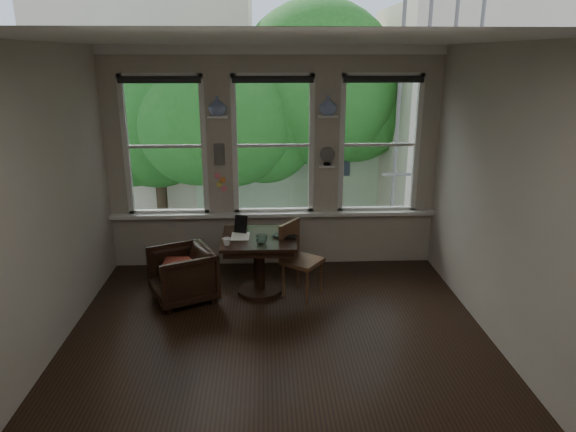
{
  "coord_description": "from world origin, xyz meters",
  "views": [
    {
      "loc": [
        -0.12,
        -4.68,
        2.88
      ],
      "look_at": [
        0.14,
        0.9,
        1.12
      ],
      "focal_mm": 32.0,
      "sensor_mm": 36.0,
      "label": 1
    }
  ],
  "objects_px": {
    "armchair_left": "(182,275)",
    "mug": "(227,242)",
    "table": "(259,265)",
    "laptop": "(284,238)",
    "side_chair_right": "(302,261)"
  },
  "relations": [
    {
      "from": "armchair_left",
      "to": "mug",
      "type": "height_order",
      "value": "mug"
    },
    {
      "from": "table",
      "to": "mug",
      "type": "xyz_separation_m",
      "value": [
        -0.37,
        -0.28,
        0.42
      ]
    },
    {
      "from": "table",
      "to": "laptop",
      "type": "distance_m",
      "value": 0.5
    },
    {
      "from": "table",
      "to": "mug",
      "type": "distance_m",
      "value": 0.62
    },
    {
      "from": "table",
      "to": "side_chair_right",
      "type": "xyz_separation_m",
      "value": [
        0.53,
        -0.09,
        0.09
      ]
    },
    {
      "from": "armchair_left",
      "to": "side_chair_right",
      "type": "height_order",
      "value": "side_chair_right"
    },
    {
      "from": "armchair_left",
      "to": "table",
      "type": "bearing_deg",
      "value": 73.88
    },
    {
      "from": "laptop",
      "to": "mug",
      "type": "bearing_deg",
      "value": -147.32
    },
    {
      "from": "table",
      "to": "laptop",
      "type": "bearing_deg",
      "value": -16.53
    },
    {
      "from": "armchair_left",
      "to": "laptop",
      "type": "distance_m",
      "value": 1.31
    },
    {
      "from": "armchair_left",
      "to": "side_chair_right",
      "type": "bearing_deg",
      "value": 67.28
    },
    {
      "from": "armchair_left",
      "to": "mug",
      "type": "distance_m",
      "value": 0.74
    },
    {
      "from": "table",
      "to": "armchair_left",
      "type": "bearing_deg",
      "value": -170.87
    },
    {
      "from": "mug",
      "to": "armchair_left",
      "type": "bearing_deg",
      "value": 167.11
    },
    {
      "from": "side_chair_right",
      "to": "laptop",
      "type": "relative_size",
      "value": 3.02
    }
  ]
}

